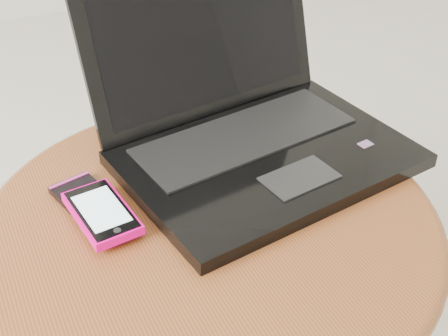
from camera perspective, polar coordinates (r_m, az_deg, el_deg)
name	(u,v)px	position (r m, az deg, el deg)	size (l,w,h in m)	color
table	(211,272)	(0.83, -1.19, -9.44)	(0.57, 0.57, 0.45)	#532E1A
laptop	(247,122)	(0.86, 2.14, 4.18)	(0.41, 0.37, 0.24)	black
phone_black	(88,201)	(0.80, -12.23, -2.94)	(0.08, 0.12, 0.01)	black
phone_pink	(102,213)	(0.76, -11.02, -4.00)	(0.07, 0.12, 0.01)	#FB0285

